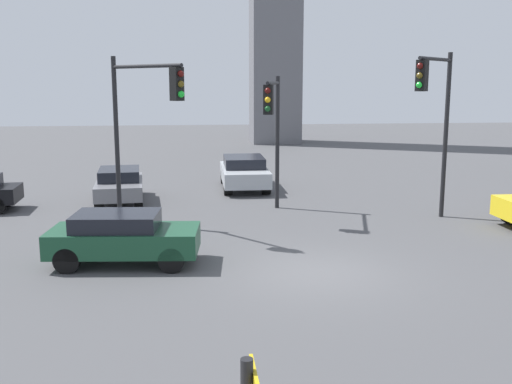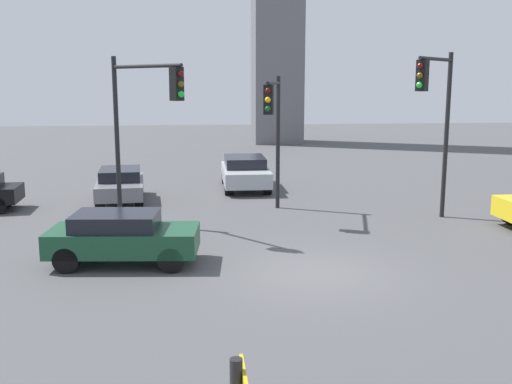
% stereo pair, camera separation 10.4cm
% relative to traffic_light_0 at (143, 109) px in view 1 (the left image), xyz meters
% --- Properties ---
extents(ground_plane, '(108.14, 108.14, 0.00)m').
position_rel_traffic_light_0_xyz_m(ground_plane, '(4.68, -4.99, -4.04)').
color(ground_plane, '#4C4C4F').
extents(traffic_light_0, '(2.46, 2.87, 5.75)m').
position_rel_traffic_light_0_xyz_m(traffic_light_0, '(0.00, 0.00, 0.00)').
color(traffic_light_0, black).
rests_on(traffic_light_0, ground_plane).
extents(traffic_light_1, '(0.97, 3.01, 5.12)m').
position_rel_traffic_light_0_xyz_m(traffic_light_1, '(4.49, 1.80, -0.41)').
color(traffic_light_1, black).
rests_on(traffic_light_1, ground_plane).
extents(traffic_light_2, '(2.01, 2.07, 5.92)m').
position_rel_traffic_light_0_xyz_m(traffic_light_2, '(9.85, 0.11, 0.11)').
color(traffic_light_2, black).
rests_on(traffic_light_2, ground_plane).
extents(car_1, '(2.17, 4.21, 1.35)m').
position_rel_traffic_light_0_xyz_m(car_1, '(-1.47, 5.09, -3.31)').
color(car_1, slate).
rests_on(car_1, ground_plane).
extents(car_4, '(2.07, 4.52, 1.47)m').
position_rel_traffic_light_0_xyz_m(car_4, '(3.94, 7.59, -3.26)').
color(car_4, '#ADB2B7').
rests_on(car_4, ground_plane).
extents(car_5, '(4.14, 2.12, 1.43)m').
position_rel_traffic_light_0_xyz_m(car_5, '(-0.38, -3.68, -3.27)').
color(car_5, '#19472D').
rests_on(car_5, ground_plane).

